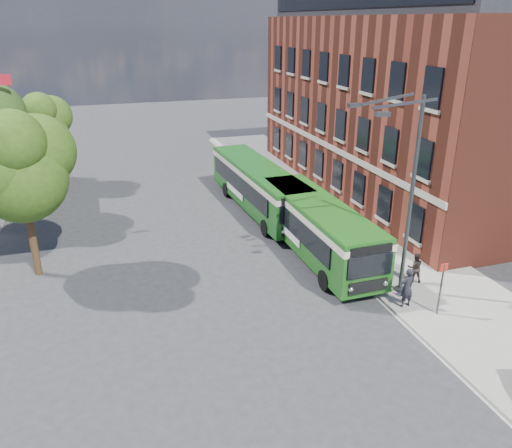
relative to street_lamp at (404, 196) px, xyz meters
name	(u,v)px	position (x,y,z in m)	size (l,w,h in m)	color
ground	(279,290)	(-4.84, 2.00, -4.79)	(120.00, 120.00, 0.00)	#2C2C2F
pavement	(338,214)	(2.16, 10.00, -4.72)	(6.00, 48.00, 0.15)	gray
kerb_line	(294,220)	(-0.89, 10.00, -4.79)	(0.12, 48.00, 0.01)	beige
brick_office	(408,93)	(9.16, 14.00, 2.18)	(12.10, 26.00, 14.20)	maroon
flagpole	(7,144)	(-17.29, 15.00, 0.15)	(0.95, 0.10, 9.00)	#35383A
street_lamp	(404,196)	(0.00, 0.00, 0.00)	(2.96, 2.38, 9.00)	#35383A
bus_stop_sign	(441,286)	(0.76, -2.20, -3.28)	(0.35, 0.08, 2.52)	#35383A
bus_front	(318,225)	(-1.68, 4.74, -2.96)	(2.75, 10.61, 3.02)	#1A5516
bus_rear	(258,183)	(-2.46, 12.49, -2.96)	(3.18, 12.44, 3.02)	#165016
pedestrian_a	(407,287)	(-0.19, -1.24, -3.72)	(0.67, 0.44, 1.83)	black
pedestrian_b	(415,267)	(1.46, 0.55, -3.90)	(0.72, 0.56, 1.49)	black
tree_left	(20,165)	(-15.64, 7.11, 0.82)	(4.89, 4.65, 8.26)	#372314
tree_right	(42,123)	(-15.85, 22.32, -0.01)	(4.18, 3.97, 7.06)	#372314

